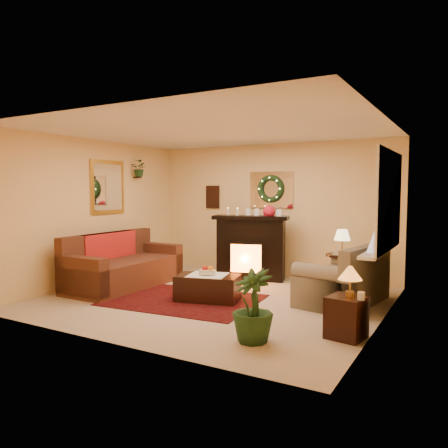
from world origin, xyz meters
The scene contains 31 objects.
floor centered at (0.00, 0.00, 0.00)m, with size 5.00×5.00×0.00m, color beige.
ceiling centered at (0.00, 0.00, 2.60)m, with size 5.00×5.00×0.00m, color white.
wall_back centered at (0.00, 2.25, 1.30)m, with size 5.00×5.00×0.00m, color #EFD88C.
wall_front centered at (0.00, -2.25, 1.30)m, with size 5.00×5.00×0.00m, color #EFD88C.
wall_left centered at (-2.50, 0.00, 1.30)m, with size 4.50×4.50×0.00m, color #EFD88C.
wall_right centered at (2.50, 0.00, 1.30)m, with size 4.50×4.50×0.00m, color #EFD88C.
area_rug centered at (-0.34, -0.29, 0.01)m, with size 2.22×1.67×0.01m, color maroon.
sofa centered at (-1.79, -0.02, 0.43)m, with size 0.96×2.18×0.94m, color brown.
red_throw centered at (-1.83, 0.14, 0.46)m, with size 0.77×1.25×0.02m, color #AF2C21.
fireplace centered at (-0.15, 1.64, 0.55)m, with size 1.25×0.40×1.15m, color black.
poinsettia centered at (0.22, 1.63, 1.30)m, with size 0.23×0.23×0.23m, color red.
mantel_candle_a centered at (-0.64, 1.63, 1.26)m, with size 0.05×0.05×0.16m, color #FFF5CD.
mantel_candle_b centered at (-0.41, 1.59, 1.26)m, with size 0.06×0.06×0.17m, color beige.
mantel_mirror centered at (0.00, 2.23, 1.70)m, with size 0.92×0.02×0.72m, color white.
wreath centered at (0.00, 2.19, 1.72)m, with size 0.55×0.55×0.11m, color #194719.
wall_art centered at (-1.35, 2.23, 1.55)m, with size 0.32×0.03×0.48m, color #381E11.
gold_mirror centered at (-2.48, 0.30, 1.75)m, with size 0.03×0.84×1.00m, color gold.
hanging_plant centered at (-2.34, 1.05, 1.97)m, with size 0.33×0.28×0.36m, color #194719.
loveseat centered at (1.80, 0.79, 0.42)m, with size 0.89×1.54×0.89m, color gray.
window_frame centered at (2.48, 0.55, 1.55)m, with size 0.03×1.86×1.36m, color white.
window_glass centered at (2.47, 0.55, 1.55)m, with size 0.02×1.70×1.22m, color black.
window_sill centered at (2.38, 0.55, 0.87)m, with size 0.22×1.86×0.04m, color white.
mini_tree centered at (2.39, 0.11, 1.04)m, with size 0.21×0.21×0.32m, color white.
sill_plant centered at (2.39, 1.27, 1.08)m, with size 0.28×0.22×0.50m, color #254A21.
side_table_round centered at (1.57, 1.54, 0.33)m, with size 0.48×0.48×0.62m, color black.
lamp_cream centered at (1.59, 1.57, 0.88)m, with size 0.27×0.27×0.42m, color #F9D98F.
end_table_square centered at (2.26, -0.79, 0.27)m, with size 0.39×0.39×0.48m, color #41250E.
lamp_tiffany centered at (2.29, -0.76, 0.74)m, with size 0.27×0.27×0.40m, color orange.
coffee_table centered at (-0.01, -0.14, 0.21)m, with size 0.94×0.52×0.40m, color black.
fruit_bowl centered at (-0.02, -0.13, 0.45)m, with size 0.26×0.26×0.06m, color #ECF2C2.
floor_palm centered at (1.39, -1.44, 0.45)m, with size 1.38×1.38×2.46m, color #1A5216.
Camera 1 is at (3.47, -5.73, 1.69)m, focal length 35.00 mm.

